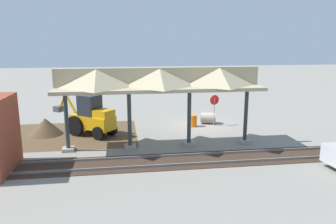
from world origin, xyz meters
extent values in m
plane|color=gray|center=(0.00, 0.00, 0.00)|extent=(120.00, 120.00, 0.00)
cube|color=brown|center=(9.73, 1.40, 0.00)|extent=(9.30, 7.00, 0.01)
cube|color=#9E998E|center=(-1.73, 4.94, 0.10)|extent=(0.70, 0.70, 0.20)
cylinder|color=#2D383D|center=(-1.73, 4.94, 1.80)|extent=(0.24, 0.24, 3.60)
cube|color=#9E998E|center=(1.94, 4.94, 0.10)|extent=(0.70, 0.70, 0.20)
cylinder|color=#2D383D|center=(1.94, 4.94, 1.80)|extent=(0.24, 0.24, 3.60)
cube|color=#9E998E|center=(5.62, 4.94, 0.10)|extent=(0.70, 0.70, 0.20)
cylinder|color=#2D383D|center=(5.62, 4.94, 1.80)|extent=(0.24, 0.24, 3.60)
cube|color=#9E998E|center=(9.30, 4.94, 0.10)|extent=(0.70, 0.70, 0.20)
cylinder|color=#2D383D|center=(9.30, 4.94, 1.80)|extent=(0.24, 0.24, 3.60)
cube|color=tan|center=(3.78, 4.94, 3.70)|extent=(12.23, 3.20, 0.20)
cube|color=tan|center=(3.78, 4.94, 4.35)|extent=(12.23, 0.20, 1.10)
pyramid|color=tan|center=(0.11, 4.94, 4.35)|extent=(3.31, 3.20, 1.10)
pyramid|color=tan|center=(3.78, 4.94, 4.35)|extent=(3.31, 3.20, 1.10)
pyramid|color=tan|center=(7.46, 4.94, 4.35)|extent=(3.31, 3.20, 1.10)
cube|color=slate|center=(0.00, 6.87, 0.07)|extent=(60.00, 0.08, 0.15)
cube|color=slate|center=(0.00, 8.30, 0.07)|extent=(60.00, 0.08, 0.15)
cube|color=#38281E|center=(0.00, 7.59, 0.01)|extent=(60.00, 2.58, 0.03)
cylinder|color=gray|center=(-1.01, 0.35, 1.11)|extent=(0.06, 0.06, 2.22)
cylinder|color=red|center=(-1.01, 0.35, 2.03)|extent=(0.75, 0.20, 0.76)
cube|color=orange|center=(8.08, 1.73, 0.97)|extent=(3.31, 3.02, 0.90)
cube|color=#1E262D|center=(8.24, 1.61, 2.12)|extent=(1.75, 1.73, 1.40)
cube|color=orange|center=(7.28, 2.37, 1.67)|extent=(1.58, 1.57, 0.50)
cylinder|color=black|center=(8.38, 0.57, 0.70)|extent=(1.28, 1.11, 1.40)
cylinder|color=black|center=(9.28, 1.69, 0.70)|extent=(1.28, 1.11, 1.40)
cylinder|color=black|center=(6.83, 1.91, 0.45)|extent=(0.89, 0.80, 0.90)
cylinder|color=black|center=(7.64, 2.92, 0.45)|extent=(0.89, 0.80, 0.90)
cylinder|color=orange|center=(9.69, 0.44, 2.08)|extent=(0.94, 0.81, 1.41)
cylinder|color=orange|center=(10.31, -0.06, 2.15)|extent=(0.73, 0.63, 1.24)
cube|color=#47474C|center=(10.57, -0.27, 1.57)|extent=(0.97, 1.00, 0.40)
cone|color=brown|center=(11.38, 1.08, 0.00)|extent=(4.76, 4.76, 2.35)
cylinder|color=#9E9384|center=(-0.73, -0.32, 0.43)|extent=(1.33, 1.11, 0.87)
cylinder|color=black|center=(-0.17, -0.45, 0.43)|extent=(0.15, 0.55, 0.56)
cylinder|color=black|center=(-4.88, 9.36, 0.30)|extent=(0.62, 0.26, 0.60)
cylinder|color=orange|center=(0.65, 0.44, 0.45)|extent=(0.56, 0.56, 0.90)
camera|label=1|loc=(6.11, 24.26, 6.45)|focal=35.00mm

